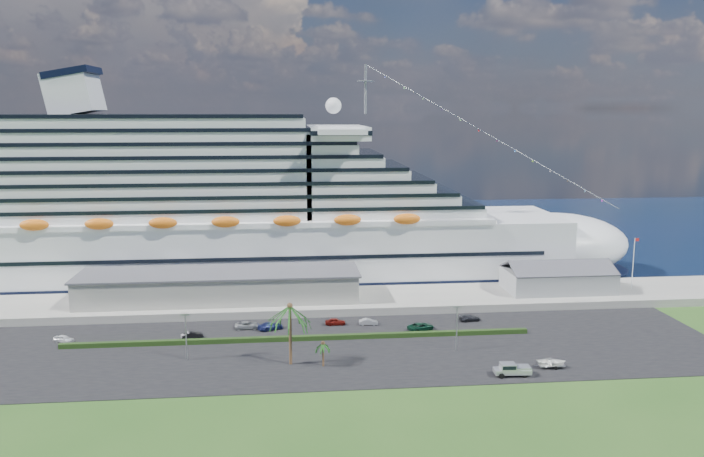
{
  "coord_description": "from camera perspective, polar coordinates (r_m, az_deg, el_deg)",
  "views": [
    {
      "loc": [
        -10.79,
        -108.17,
        43.32
      ],
      "look_at": [
        3.19,
        30.0,
        18.96
      ],
      "focal_mm": 35.0,
      "sensor_mm": 36.0,
      "label": 1
    }
  ],
  "objects": [
    {
      "name": "ground",
      "position": [
        117.02,
        -0.08,
        -11.78
      ],
      "size": [
        420.0,
        420.0,
        0.0
      ],
      "primitive_type": "plane",
      "color": "#254C19",
      "rests_on": "ground"
    },
    {
      "name": "cruise_ship",
      "position": [
        174.55,
        -9.24,
        1.05
      ],
      "size": [
        191.0,
        38.0,
        54.0
      ],
      "color": "silver",
      "rests_on": "ground"
    },
    {
      "name": "parked_car_3",
      "position": [
        137.94,
        -6.8,
        -8.05
      ],
      "size": [
        5.49,
        3.92,
        1.48
      ],
      "primitive_type": "imported",
      "rotation": [
        0.0,
        0.0,
        1.98
      ],
      "color": "#161E50",
      "rests_on": "asphalt_lot"
    },
    {
      "name": "parked_car_5",
      "position": [
        139.93,
        1.38,
        -7.76
      ],
      "size": [
        3.92,
        1.66,
        1.26
      ],
      "primitive_type": "imported",
      "rotation": [
        0.0,
        0.0,
        1.48
      ],
      "color": "#9FA0A5",
      "rests_on": "asphalt_lot"
    },
    {
      "name": "lamp_post_right",
      "position": [
        126.04,
        8.72,
        -7.7
      ],
      "size": [
        1.6,
        0.35,
        8.27
      ],
      "color": "gray",
      "rests_on": "asphalt_lot"
    },
    {
      "name": "asphalt_lot",
      "position": [
        127.24,
        -0.58,
        -9.93
      ],
      "size": [
        140.0,
        38.0,
        0.12
      ],
      "primitive_type": "cube",
      "color": "black",
      "rests_on": "ground"
    },
    {
      "name": "terminal_building",
      "position": [
        153.7,
        -10.93,
        -4.67
      ],
      "size": [
        61.0,
        15.0,
        6.3
      ],
      "color": "gray",
      "rests_on": "wharf"
    },
    {
      "name": "hedge",
      "position": [
        131.35,
        -4.3,
        -9.07
      ],
      "size": [
        88.0,
        1.1,
        0.9
      ],
      "primitive_type": "cube",
      "color": "black",
      "rests_on": "asphalt_lot"
    },
    {
      "name": "parked_car_4",
      "position": [
        139.89,
        -1.4,
        -7.74
      ],
      "size": [
        4.11,
        1.74,
        1.39
      ],
      "primitive_type": "imported",
      "rotation": [
        0.0,
        0.0,
        1.59
      ],
      "color": "maroon",
      "rests_on": "asphalt_lot"
    },
    {
      "name": "pickup_truck",
      "position": [
        117.42,
        13.12,
        -11.3
      ],
      "size": [
        6.14,
        2.56,
        2.13
      ],
      "color": "black",
      "rests_on": "asphalt_lot"
    },
    {
      "name": "wharf",
      "position": [
        154.5,
        -1.56,
        -5.99
      ],
      "size": [
        240.0,
        20.0,
        1.8
      ],
      "primitive_type": "cube",
      "color": "gray",
      "rests_on": "ground"
    },
    {
      "name": "flagpole",
      "position": [
        172.38,
        22.36,
        -2.54
      ],
      "size": [
        1.08,
        0.16,
        12.0
      ],
      "color": "silver",
      "rests_on": "wharf"
    },
    {
      "name": "palm_tall",
      "position": [
        117.25,
        -5.18,
        -7.01
      ],
      "size": [
        8.82,
        8.82,
        11.13
      ],
      "color": "#47301E",
      "rests_on": "ground"
    },
    {
      "name": "parked_car_7",
      "position": [
        144.35,
        9.75,
        -7.34
      ],
      "size": [
        4.65,
        2.38,
        1.29
      ],
      "primitive_type": "imported",
      "rotation": [
        0.0,
        0.0,
        1.7
      ],
      "color": "black",
      "rests_on": "asphalt_lot"
    },
    {
      "name": "parked_car_6",
      "position": [
        137.31,
        5.75,
        -8.11
      ],
      "size": [
        5.99,
        4.39,
        1.51
      ],
      "primitive_type": "imported",
      "rotation": [
        0.0,
        0.0,
        1.96
      ],
      "color": "#0C3121",
      "rests_on": "asphalt_lot"
    },
    {
      "name": "boat_trailer",
      "position": [
        122.37,
        16.27,
        -10.61
      ],
      "size": [
        5.54,
        3.63,
        1.59
      ],
      "color": "gray",
      "rests_on": "asphalt_lot"
    },
    {
      "name": "water",
      "position": [
        242.31,
        -3.13,
        -0.36
      ],
      "size": [
        420.0,
        160.0,
        0.02
      ],
      "primitive_type": "cube",
      "color": "black",
      "rests_on": "ground"
    },
    {
      "name": "parked_car_0",
      "position": [
        140.71,
        -22.84,
        -8.45
      ],
      "size": [
        4.23,
        2.95,
        1.34
      ],
      "primitive_type": "imported",
      "rotation": [
        0.0,
        0.0,
        1.18
      ],
      "color": "white",
      "rests_on": "asphalt_lot"
    },
    {
      "name": "lamp_post_left",
      "position": [
        123.43,
        -13.65,
        -8.26
      ],
      "size": [
        1.6,
        0.35,
        8.27
      ],
      "color": "gray",
      "rests_on": "asphalt_lot"
    },
    {
      "name": "parked_car_1",
      "position": [
        135.42,
        -13.17,
        -8.62
      ],
      "size": [
        4.34,
        2.74,
        1.35
      ],
      "primitive_type": "imported",
      "rotation": [
        0.0,
        0.0,
        1.92
      ],
      "color": "black",
      "rests_on": "asphalt_lot"
    },
    {
      "name": "parked_car_2",
      "position": [
        139.15,
        -8.69,
        -7.96
      ],
      "size": [
        4.99,
        2.34,
        1.38
      ],
      "primitive_type": "imported",
      "rotation": [
        0.0,
        0.0,
        1.58
      ],
      "color": "#989BA0",
      "rests_on": "asphalt_lot"
    },
    {
      "name": "port_shed",
      "position": [
        165.56,
        16.73,
        -4.08
      ],
      "size": [
        24.0,
        12.31,
        7.37
      ],
      "color": "gray",
      "rests_on": "wharf"
    },
    {
      "name": "palm_short",
      "position": [
        117.73,
        -2.41,
        -9.74
      ],
      "size": [
        3.53,
        3.53,
        4.56
      ],
      "color": "#47301E",
      "rests_on": "ground"
    }
  ]
}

